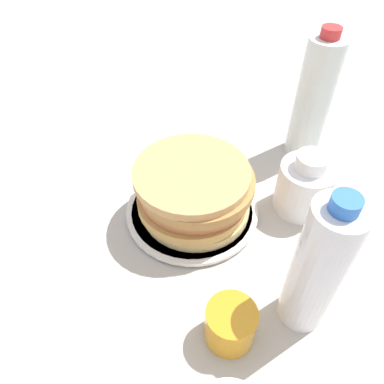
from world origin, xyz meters
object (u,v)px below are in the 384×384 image
at_px(plate, 192,211).
at_px(water_bottle_far, 318,268).
at_px(pancake_stack, 194,190).
at_px(juice_glass, 230,325).
at_px(cream_jug, 305,186).
at_px(water_bottle_mid, 313,99).

relative_size(plate, water_bottle_far, 0.98).
xyz_separation_m(pancake_stack, water_bottle_far, (-0.17, -0.16, 0.05)).
xyz_separation_m(juice_glass, cream_jug, (0.25, -0.12, 0.02)).
xyz_separation_m(water_bottle_mid, water_bottle_far, (-0.37, 0.05, -0.01)).
xyz_separation_m(pancake_stack, water_bottle_mid, (0.20, -0.21, 0.06)).
xyz_separation_m(plate, cream_jug, (0.03, -0.19, 0.04)).
bearing_deg(pancake_stack, water_bottle_far, -136.59).
bearing_deg(cream_jug, juice_glass, 153.51).
height_order(pancake_stack, water_bottle_mid, water_bottle_mid).
bearing_deg(juice_glass, water_bottle_mid, -19.59).
relative_size(water_bottle_mid, water_bottle_far, 1.08).
relative_size(pancake_stack, juice_glass, 2.93).
height_order(pancake_stack, cream_jug, cream_jug).
xyz_separation_m(plate, water_bottle_far, (-0.17, -0.17, 0.10)).
bearing_deg(pancake_stack, water_bottle_mid, -46.66).
height_order(plate, juice_glass, juice_glass).
distance_m(plate, water_bottle_mid, 0.31).
height_order(plate, water_bottle_far, water_bottle_far).
bearing_deg(pancake_stack, plate, 70.72).
bearing_deg(pancake_stack, cream_jug, -79.34).
xyz_separation_m(cream_jug, water_bottle_mid, (0.16, -0.02, 0.07)).
bearing_deg(cream_jug, water_bottle_far, 173.28).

